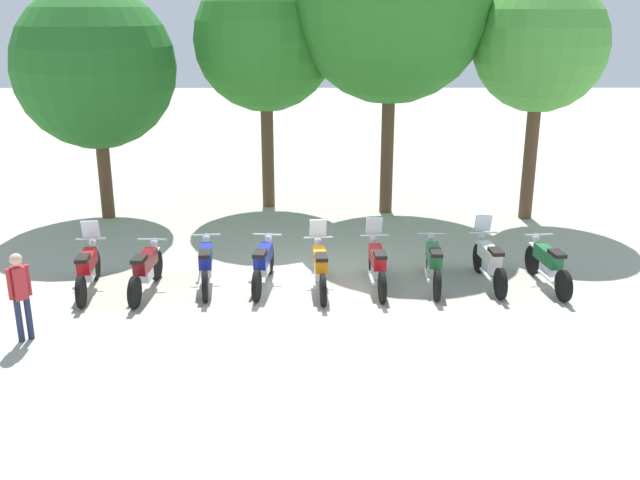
{
  "coord_description": "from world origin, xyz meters",
  "views": [
    {
      "loc": [
        -0.08,
        -13.98,
        5.61
      ],
      "look_at": [
        0.0,
        0.5,
        0.9
      ],
      "focal_mm": 39.96,
      "sensor_mm": 36.0,
      "label": 1
    }
  ],
  "objects_px": {
    "motorcycle_3": "(263,264)",
    "motorcycle_8": "(547,264)",
    "motorcycle_4": "(320,266)",
    "motorcycle_7": "(489,261)",
    "tree_0": "(95,68)",
    "motorcycle_0": "(88,268)",
    "motorcycle_1": "(146,269)",
    "motorcycle_5": "(377,264)",
    "motorcycle_2": "(206,264)",
    "person_0": "(20,291)",
    "motorcycle_6": "(433,263)",
    "tree_2": "(391,4)",
    "tree_1": "(265,40)",
    "tree_3": "(540,46)"
  },
  "relations": [
    {
      "from": "person_0",
      "to": "motorcycle_3",
      "type": "bearing_deg",
      "value": -99.38
    },
    {
      "from": "motorcycle_2",
      "to": "motorcycle_3",
      "type": "xyz_separation_m",
      "value": [
        1.21,
        0.02,
        0.0
      ]
    },
    {
      "from": "motorcycle_3",
      "to": "motorcycle_4",
      "type": "distance_m",
      "value": 1.21
    },
    {
      "from": "motorcycle_3",
      "to": "tree_0",
      "type": "bearing_deg",
      "value": 47.86
    },
    {
      "from": "motorcycle_5",
      "to": "motorcycle_6",
      "type": "distance_m",
      "value": 1.21
    },
    {
      "from": "motorcycle_0",
      "to": "motorcycle_8",
      "type": "xyz_separation_m",
      "value": [
        9.6,
        0.24,
        -0.01
      ]
    },
    {
      "from": "motorcycle_7",
      "to": "tree_2",
      "type": "distance_m",
      "value": 7.92
    },
    {
      "from": "motorcycle_0",
      "to": "motorcycle_3",
      "type": "relative_size",
      "value": 1.0
    },
    {
      "from": "tree_1",
      "to": "motorcycle_5",
      "type": "bearing_deg",
      "value": -67.69
    },
    {
      "from": "tree_0",
      "to": "motorcycle_1",
      "type": "bearing_deg",
      "value": -67.27
    },
    {
      "from": "motorcycle_2",
      "to": "motorcycle_6",
      "type": "height_order",
      "value": "same"
    },
    {
      "from": "motorcycle_7",
      "to": "tree_0",
      "type": "height_order",
      "value": "tree_0"
    },
    {
      "from": "motorcycle_8",
      "to": "tree_2",
      "type": "height_order",
      "value": "tree_2"
    },
    {
      "from": "motorcycle_1",
      "to": "motorcycle_5",
      "type": "xyz_separation_m",
      "value": [
        4.8,
        0.26,
        0.01
      ]
    },
    {
      "from": "motorcycle_2",
      "to": "tree_3",
      "type": "relative_size",
      "value": 0.34
    },
    {
      "from": "motorcycle_7",
      "to": "motorcycle_6",
      "type": "bearing_deg",
      "value": 90.23
    },
    {
      "from": "motorcycle_2",
      "to": "motorcycle_8",
      "type": "bearing_deg",
      "value": -96.54
    },
    {
      "from": "motorcycle_2",
      "to": "person_0",
      "type": "distance_m",
      "value": 3.85
    },
    {
      "from": "motorcycle_3",
      "to": "motorcycle_8",
      "type": "bearing_deg",
      "value": -84.47
    },
    {
      "from": "motorcycle_1",
      "to": "motorcycle_5",
      "type": "bearing_deg",
      "value": -83.24
    },
    {
      "from": "motorcycle_6",
      "to": "tree_1",
      "type": "xyz_separation_m",
      "value": [
        -3.9,
        6.47,
        4.28
      ]
    },
    {
      "from": "motorcycle_3",
      "to": "motorcycle_8",
      "type": "xyz_separation_m",
      "value": [
        5.99,
        -0.04,
        0.0
      ]
    },
    {
      "from": "motorcycle_4",
      "to": "person_0",
      "type": "height_order",
      "value": "person_0"
    },
    {
      "from": "tree_2",
      "to": "motorcycle_4",
      "type": "bearing_deg",
      "value": -107.81
    },
    {
      "from": "motorcycle_5",
      "to": "tree_1",
      "type": "bearing_deg",
      "value": 19.44
    },
    {
      "from": "motorcycle_0",
      "to": "motorcycle_5",
      "type": "relative_size",
      "value": 1.0
    },
    {
      "from": "motorcycle_1",
      "to": "motorcycle_7",
      "type": "xyz_separation_m",
      "value": [
        7.19,
        0.44,
        0.01
      ]
    },
    {
      "from": "motorcycle_7",
      "to": "motorcycle_4",
      "type": "bearing_deg",
      "value": 91.34
    },
    {
      "from": "motorcycle_3",
      "to": "motorcycle_5",
      "type": "distance_m",
      "value": 2.4
    },
    {
      "from": "motorcycle_7",
      "to": "tree_1",
      "type": "relative_size",
      "value": 0.32
    },
    {
      "from": "motorcycle_7",
      "to": "motorcycle_8",
      "type": "relative_size",
      "value": 1.0
    },
    {
      "from": "motorcycle_6",
      "to": "tree_2",
      "type": "xyz_separation_m",
      "value": [
        -0.47,
        5.8,
        5.24
      ]
    },
    {
      "from": "motorcycle_2",
      "to": "motorcycle_6",
      "type": "xyz_separation_m",
      "value": [
        4.8,
        0.04,
        0.0
      ]
    },
    {
      "from": "motorcycle_0",
      "to": "motorcycle_3",
      "type": "distance_m",
      "value": 3.62
    },
    {
      "from": "motorcycle_4",
      "to": "motorcycle_8",
      "type": "relative_size",
      "value": 1.0
    },
    {
      "from": "motorcycle_1",
      "to": "motorcycle_5",
      "type": "distance_m",
      "value": 4.8
    },
    {
      "from": "motorcycle_8",
      "to": "tree_0",
      "type": "xyz_separation_m",
      "value": [
        -10.75,
        5.34,
        3.62
      ]
    },
    {
      "from": "motorcycle_2",
      "to": "tree_1",
      "type": "bearing_deg",
      "value": -14.27
    },
    {
      "from": "motorcycle_5",
      "to": "tree_2",
      "type": "xyz_separation_m",
      "value": [
        0.74,
        5.89,
        5.22
      ]
    },
    {
      "from": "motorcycle_6",
      "to": "person_0",
      "type": "bearing_deg",
      "value": 112.0
    },
    {
      "from": "motorcycle_0",
      "to": "motorcycle_8",
      "type": "height_order",
      "value": "motorcycle_0"
    },
    {
      "from": "motorcycle_5",
      "to": "motorcycle_7",
      "type": "bearing_deg",
      "value": -88.6
    },
    {
      "from": "motorcycle_2",
      "to": "tree_3",
      "type": "height_order",
      "value": "tree_3"
    },
    {
      "from": "motorcycle_3",
      "to": "tree_1",
      "type": "xyz_separation_m",
      "value": [
        -0.3,
        6.49,
        4.28
      ]
    },
    {
      "from": "motorcycle_0",
      "to": "motorcycle_2",
      "type": "height_order",
      "value": "motorcycle_0"
    },
    {
      "from": "person_0",
      "to": "motorcycle_6",
      "type": "bearing_deg",
      "value": -113.09
    },
    {
      "from": "motorcycle_8",
      "to": "motorcycle_6",
      "type": "bearing_deg",
      "value": 81.91
    },
    {
      "from": "motorcycle_7",
      "to": "person_0",
      "type": "relative_size",
      "value": 1.35
    },
    {
      "from": "motorcycle_0",
      "to": "motorcycle_3",
      "type": "xyz_separation_m",
      "value": [
        3.61,
        0.28,
        -0.01
      ]
    },
    {
      "from": "tree_2",
      "to": "tree_1",
      "type": "bearing_deg",
      "value": 168.91
    }
  ]
}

